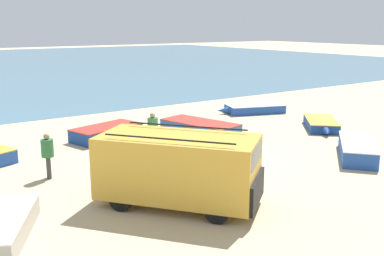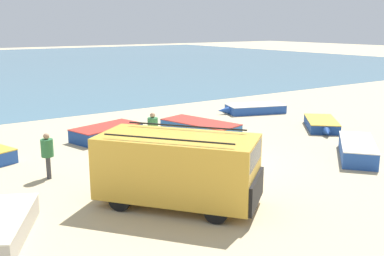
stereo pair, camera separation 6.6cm
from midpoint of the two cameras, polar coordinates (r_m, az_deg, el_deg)
name	(u,v)px [view 1 (the left image)]	position (r m, az deg, el deg)	size (l,w,h in m)	color
ground_plane	(211,163)	(17.76, 2.34, -4.43)	(200.00, 200.00, 0.00)	tan
parked_van	(179,167)	(13.40, -1.81, -4.97)	(4.59, 5.02, 2.27)	gold
fishing_rowboat_0	(253,108)	(28.02, 7.71, 2.47)	(4.33, 2.71, 0.52)	#234CA3
fishing_rowboat_1	(198,127)	(22.34, 0.65, 0.07)	(2.63, 4.92, 0.64)	#2D66AD
fishing_rowboat_2	(321,124)	(24.37, 16.01, 0.47)	(3.16, 3.39, 0.49)	navy
fishing_rowboat_5	(357,148)	(19.73, 20.10, -2.43)	(3.94, 3.53, 0.68)	#234CA3
fishing_rowboat_6	(109,132)	(21.79, -10.62, -0.51)	(4.13, 2.42, 0.63)	navy
fisherman_0	(153,128)	(19.20, -5.10, -0.03)	(0.44, 0.44, 1.68)	#38383D
fisherman_1	(48,152)	(16.53, -17.98, -2.87)	(0.43, 0.43, 1.63)	#38383D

